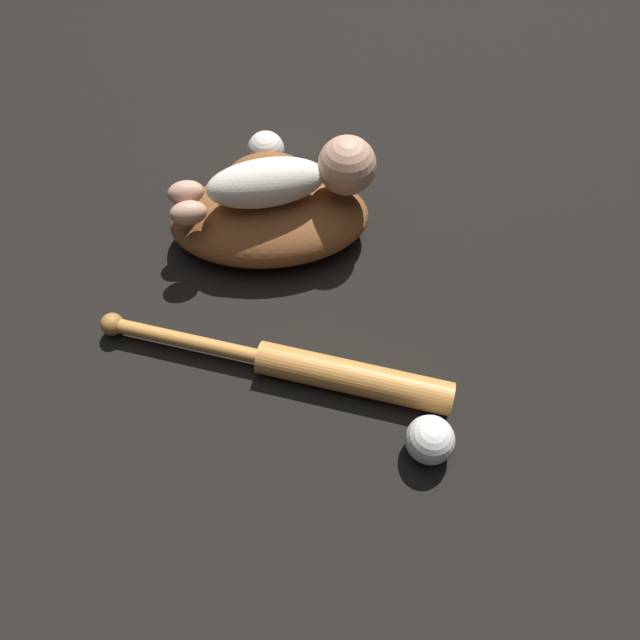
{
  "coord_description": "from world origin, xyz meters",
  "views": [
    {
      "loc": [
        0.04,
        -0.83,
        0.95
      ],
      "look_at": [
        0.05,
        -0.28,
        0.08
      ],
      "focal_mm": 35.0,
      "sensor_mm": 36.0,
      "label": 1
    }
  ],
  "objects": [
    {
      "name": "baseball_glove",
      "position": [
        -0.04,
        -0.02,
        0.05
      ],
      "size": [
        0.39,
        0.28,
        0.11
      ],
      "color": "brown",
      "rests_on": "ground"
    },
    {
      "name": "baseball",
      "position": [
        0.22,
        -0.48,
        0.04
      ],
      "size": [
        0.08,
        0.08,
        0.08
      ],
      "color": "white",
      "rests_on": "ground"
    },
    {
      "name": "baseball_spare",
      "position": [
        -0.05,
        0.17,
        0.04
      ],
      "size": [
        0.08,
        0.08,
        0.08
      ],
      "color": "white",
      "rests_on": "ground"
    },
    {
      "name": "ground_plane",
      "position": [
        0.0,
        0.0,
        0.0
      ],
      "size": [
        6.0,
        6.0,
        0.0
      ],
      "primitive_type": "plane",
      "color": "black"
    },
    {
      "name": "baseball_bat",
      "position": [
        0.04,
        -0.35,
        0.03
      ],
      "size": [
        0.6,
        0.2,
        0.06
      ],
      "color": "#C6843D",
      "rests_on": "ground"
    },
    {
      "name": "baby_figure",
      "position": [
        0.0,
        -0.03,
        0.15
      ],
      "size": [
        0.38,
        0.16,
        0.11
      ],
      "color": "silver",
      "rests_on": "baseball_glove"
    }
  ]
}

